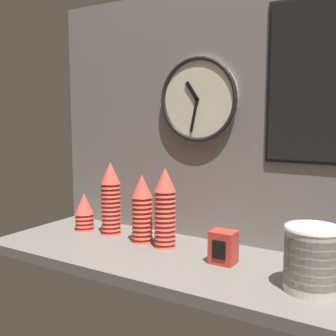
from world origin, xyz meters
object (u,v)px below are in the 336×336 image
object	(u,v)px
cup_stack_far_left	(84,212)
cup_stack_left	(111,198)
menu_board	(317,82)
cup_stack_center	(165,208)
wall_clock	(198,99)
bowl_stack_far_right	(312,257)
cup_stack_center_left	(142,208)
napkin_dispenser	(223,247)

from	to	relation	value
cup_stack_far_left	cup_stack_left	bearing A→B (deg)	6.60
cup_stack_left	menu_board	xyz separation A→B (cm)	(83.61, 14.78, 48.78)
cup_stack_far_left	cup_stack_center	xyz separation A→B (cm)	(45.33, -1.67, 7.63)
cup_stack_left	wall_clock	xyz separation A→B (cm)	(36.18, 13.90, 43.30)
cup_stack_left	bowl_stack_far_right	size ratio (longest dim) A/B	1.62
bowl_stack_far_right	wall_clock	size ratio (longest dim) A/B	0.57
cup_stack_center_left	napkin_dispenser	distance (cm)	40.90
bowl_stack_far_right	cup_stack_far_left	bearing A→B (deg)	172.46
menu_board	wall_clock	bearing A→B (deg)	-178.93
cup_stack_center	cup_stack_left	xyz separation A→B (cm)	(-30.75, 3.36, 0.00)
cup_stack_center	napkin_dispenser	world-z (taller)	cup_stack_center
cup_stack_left	bowl_stack_far_right	xyz separation A→B (cm)	(91.31, -15.69, -5.85)
cup_stack_far_left	bowl_stack_far_right	size ratio (longest dim) A/B	0.86
cup_stack_left	bowl_stack_far_right	bearing A→B (deg)	-9.75
cup_stack_center_left	menu_board	distance (cm)	84.04
cup_stack_far_left	bowl_stack_far_right	xyz separation A→B (cm)	(105.88, -14.01, 1.79)
cup_stack_far_left	menu_board	xyz separation A→B (cm)	(98.18, 16.47, 56.42)
napkin_dispenser	wall_clock	bearing A→B (deg)	135.51
cup_stack_far_left	cup_stack_center	world-z (taller)	cup_stack_center
cup_stack_far_left	bowl_stack_far_right	distance (cm)	106.82
cup_stack_far_left	menu_board	world-z (taller)	menu_board
cup_stack_center_left	napkin_dispenser	world-z (taller)	cup_stack_center_left
wall_clock	menu_board	bearing A→B (deg)	1.07
cup_stack_center_left	napkin_dispenser	xyz separation A→B (cm)	(39.64, -5.50, -8.47)
cup_stack_center	napkin_dispenser	xyz separation A→B (cm)	(27.73, -4.65, -10.38)
cup_stack_left	napkin_dispenser	distance (cm)	59.93
cup_stack_far_left	cup_stack_center	bearing A→B (deg)	-2.11
cup_stack_center_left	menu_board	bearing A→B (deg)	14.94
bowl_stack_far_right	menu_board	size ratio (longest dim) A/B	0.34
wall_clock	napkin_dispenser	bearing A→B (deg)	-44.49
bowl_stack_far_right	menu_board	world-z (taller)	menu_board
cup_stack_far_left	napkin_dispenser	distance (cm)	73.38
napkin_dispenser	cup_stack_left	bearing A→B (deg)	172.20
cup_stack_far_left	napkin_dispenser	size ratio (longest dim) A/B	1.46
bowl_stack_far_right	cup_stack_left	bearing A→B (deg)	170.25
napkin_dispenser	menu_board	bearing A→B (deg)	42.21
cup_stack_left	bowl_stack_far_right	world-z (taller)	cup_stack_left
cup_stack_center	cup_stack_center_left	world-z (taller)	cup_stack_center
cup_stack_center_left	cup_stack_left	bearing A→B (deg)	172.43
cup_stack_left	wall_clock	distance (cm)	58.11
bowl_stack_far_right	cup_stack_center_left	bearing A→B (deg)	169.68
napkin_dispenser	cup_stack_center_left	bearing A→B (deg)	172.09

